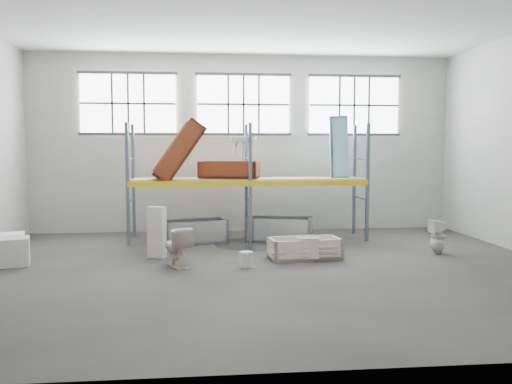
{
  "coord_description": "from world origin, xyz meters",
  "views": [
    {
      "loc": [
        -1.25,
        -10.59,
        2.41
      ],
      "look_at": [
        0.0,
        1.5,
        1.4
      ],
      "focal_mm": 38.34,
      "sensor_mm": 36.0,
      "label": 1
    }
  ],
  "objects": [
    {
      "name": "rack_upright_lb",
      "position": [
        -3.0,
        4.1,
        1.5
      ],
      "size": [
        0.08,
        0.08,
        3.0
      ],
      "primitive_type": "cube",
      "color": "slate",
      "rests_on": "floor"
    },
    {
      "name": "rust_tub_flat",
      "position": [
        -0.49,
        3.51,
        1.82
      ],
      "size": [
        1.64,
        1.08,
        0.42
      ],
      "primitive_type": null,
      "rotation": [
        0.0,
        0.0,
        -0.26
      ],
      "color": "maroon",
      "rests_on": "shelf_deck"
    },
    {
      "name": "carton_far",
      "position": [
        -5.42,
        1.81,
        0.25
      ],
      "size": [
        0.75,
        0.75,
        0.5
      ],
      "primitive_type": "cube",
      "rotation": [
        0.0,
        0.0,
        0.29
      ],
      "color": "white",
      "rests_on": "floor"
    },
    {
      "name": "rack_upright_la",
      "position": [
        -3.0,
        2.9,
        1.5
      ],
      "size": [
        0.08,
        0.08,
        3.0
      ],
      "primitive_type": "cube",
      "color": "slate",
      "rests_on": "floor"
    },
    {
      "name": "cistern_spare",
      "position": [
        1.0,
        0.61,
        0.28
      ],
      "size": [
        0.49,
        0.29,
        0.44
      ],
      "primitive_type": "cube",
      "rotation": [
        0.0,
        0.0,
        -0.16
      ],
      "color": "beige",
      "rests_on": "bathtub_beige"
    },
    {
      "name": "sink_in_tub",
      "position": [
        0.4,
        0.63,
        0.16
      ],
      "size": [
        0.5,
        0.5,
        0.15
      ],
      "primitive_type": "imported",
      "rotation": [
        0.0,
        0.0,
        -0.19
      ],
      "color": "beige",
      "rests_on": "bathtub_beige"
    },
    {
      "name": "window_right",
      "position": [
        3.2,
        4.94,
        3.6
      ],
      "size": [
        2.6,
        0.04,
        1.6
      ],
      "primitive_type": "cube",
      "color": "white",
      "rests_on": "wall_back"
    },
    {
      "name": "window_mid",
      "position": [
        0.0,
        4.94,
        3.6
      ],
      "size": [
        2.6,
        0.04,
        1.6
      ],
      "primitive_type": "cube",
      "color": "white",
      "rests_on": "wall_back"
    },
    {
      "name": "bucket",
      "position": [
        -0.33,
        0.16,
        0.16
      ],
      "size": [
        0.32,
        0.32,
        0.31
      ],
      "primitive_type": "cylinder",
      "rotation": [
        0.0,
        0.0,
        0.21
      ],
      "color": "beige",
      "rests_on": "floor"
    },
    {
      "name": "steel_tub_left",
      "position": [
        -1.4,
        3.06,
        0.29
      ],
      "size": [
        1.73,
        1.14,
        0.58
      ],
      "primitive_type": null,
      "rotation": [
        0.0,
        0.0,
        0.27
      ],
      "color": "#A4A7AB",
      "rests_on": "floor"
    },
    {
      "name": "sink_on_shelf",
      "position": [
        -0.15,
        3.18,
        2.09
      ],
      "size": [
        0.71,
        0.57,
        0.61
      ],
      "primitive_type": "imported",
      "rotation": [
        0.0,
        0.0,
        -0.07
      ],
      "color": "silver",
      "rests_on": "rust_tub_flat"
    },
    {
      "name": "rack_upright_ma",
      "position": [
        0.0,
        2.9,
        1.5
      ],
      "size": [
        0.08,
        0.08,
        3.0
      ],
      "primitive_type": "cube",
      "color": "slate",
      "rests_on": "floor"
    },
    {
      "name": "cistern_tall",
      "position": [
        -2.19,
        1.34,
        0.56
      ],
      "size": [
        0.41,
        0.33,
        1.11
      ],
      "primitive_type": "cube",
      "rotation": [
        0.0,
        0.0,
        -0.32
      ],
      "color": "beige",
      "rests_on": "floor"
    },
    {
      "name": "floor",
      "position": [
        0.0,
        0.0,
        -0.05
      ],
      "size": [
        12.0,
        10.0,
        0.1
      ],
      "primitive_type": "cube",
      "color": "#4D4943",
      "rests_on": "ground"
    },
    {
      "name": "wall_back",
      "position": [
        0.0,
        5.05,
        2.5
      ],
      "size": [
        12.0,
        0.1,
        5.0
      ],
      "primitive_type": "cube",
      "color": "#9F9E93",
      "rests_on": "ground"
    },
    {
      "name": "rust_tub_tilted",
      "position": [
        -1.78,
        3.33,
        2.29
      ],
      "size": [
        1.47,
        0.96,
        1.68
      ],
      "primitive_type": null,
      "rotation": [
        0.0,
        -0.96,
        0.12
      ],
      "color": "maroon",
      "rests_on": "shelf_deck"
    },
    {
      "name": "window_left",
      "position": [
        -3.2,
        4.94,
        3.6
      ],
      "size": [
        2.6,
        0.04,
        1.6
      ],
      "primitive_type": "cube",
      "color": "white",
      "rests_on": "wall_back"
    },
    {
      "name": "ceiling",
      "position": [
        0.0,
        0.0,
        5.05
      ],
      "size": [
        12.0,
        10.0,
        0.1
      ],
      "primitive_type": "cube",
      "color": "silver",
      "rests_on": "ground"
    },
    {
      "name": "blue_tub_upright",
      "position": [
        2.45,
        3.74,
        2.4
      ],
      "size": [
        0.66,
        0.85,
        1.64
      ],
      "primitive_type": null,
      "rotation": [
        0.0,
        1.54,
        -0.21
      ],
      "color": "#87BFCA",
      "rests_on": "shelf_deck"
    },
    {
      "name": "wall_front",
      "position": [
        0.0,
        -5.05,
        2.5
      ],
      "size": [
        12.0,
        0.1,
        5.0
      ],
      "primitive_type": "cube",
      "color": "#A9A89C",
      "rests_on": "ground"
    },
    {
      "name": "rack_upright_rb",
      "position": [
        3.0,
        4.1,
        1.5
      ],
      "size": [
        0.08,
        0.08,
        3.0
      ],
      "primitive_type": "cube",
      "color": "slate",
      "rests_on": "floor"
    },
    {
      "name": "toilet_white",
      "position": [
        4.1,
        1.1,
        0.39
      ],
      "size": [
        0.41,
        0.4,
        0.79
      ],
      "primitive_type": "imported",
      "rotation": [
        0.0,
        0.0,
        -1.44
      ],
      "color": "white",
      "rests_on": "floor"
    },
    {
      "name": "toilet_beige",
      "position": [
        -1.71,
        0.38,
        0.4
      ],
      "size": [
        0.73,
        0.9,
        0.81
      ],
      "primitive_type": "imported",
      "rotation": [
        0.0,
        0.0,
        3.55
      ],
      "color": "#F5DACA",
      "rests_on": "floor"
    },
    {
      "name": "rack_upright_ra",
      "position": [
        3.0,
        2.9,
        1.5
      ],
      "size": [
        0.08,
        0.08,
        3.0
      ],
      "primitive_type": "cube",
      "color": "slate",
      "rests_on": "floor"
    },
    {
      "name": "bathtub_beige",
      "position": [
        0.99,
        0.88,
        0.22
      ],
      "size": [
        1.59,
        0.89,
        0.45
      ],
      "primitive_type": null,
      "rotation": [
        0.0,
        0.0,
        0.12
      ],
      "color": "beige",
      "rests_on": "floor"
    },
    {
      "name": "carton_near",
      "position": [
        -5.06,
        0.8,
        0.28
      ],
      "size": [
        0.78,
        0.72,
        0.57
      ],
      "primitive_type": "cube",
      "rotation": [
        0.0,
        0.0,
        0.26
      ],
      "color": "beige",
      "rests_on": "floor"
    },
    {
      "name": "rack_upright_mb",
      "position": [
        0.0,
        4.1,
        1.5
      ],
      "size": [
        0.08,
        0.08,
        3.0
      ],
      "primitive_type": "cube",
      "color": "slate",
      "rests_on": "floor"
    },
    {
      "name": "rack_beam_front",
      "position": [
        0.0,
        2.9,
        1.5
      ],
      "size": [
        6.0,
        0.1,
        0.14
      ],
      "primitive_type": "cube",
      "color": "yellow",
      "rests_on": "floor"
    },
    {
      "name": "rack_beam_back",
      "position": [
        0.0,
        4.1,
        1.5
      ],
      "size": [
        6.0,
        0.1,
        0.14
      ],
      "primitive_type": "cube",
      "color": "yellow",
      "rests_on": "floor"
    },
    {
      "name": "wet_patch",
      "position": [
        0.0,
        2.7,
        0.0
      ],
      "size": [
        1.8,
        1.8,
        0.0
      ],
      "primitive_type": "cylinder",
      "color": "black",
      "rests_on": "floor"
    },
    {
      "name": "shelf_deck",
      "position": [
        0.0,
        3.5,
        1.58
      ],
      "size": [
        5.9,
        1.1,
        0.03
      ],
      "primitive_type": "cube",
      "color": "gray",
      "rests_on": "floor"
    },
    {
      "name": "steel_tub_right",
      "position": [
        0.77,
        3.15,
        0.3
      ],
      "size": [
        1.79,
        1.21,
        0.6
      ],
      "primitive_type": null,
      "rotation": [
        0.0,
        0.0,
        -0.29
      ],
      "color": "#A9ACB1",
      "rests_on": "floor"
    }
  ]
}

